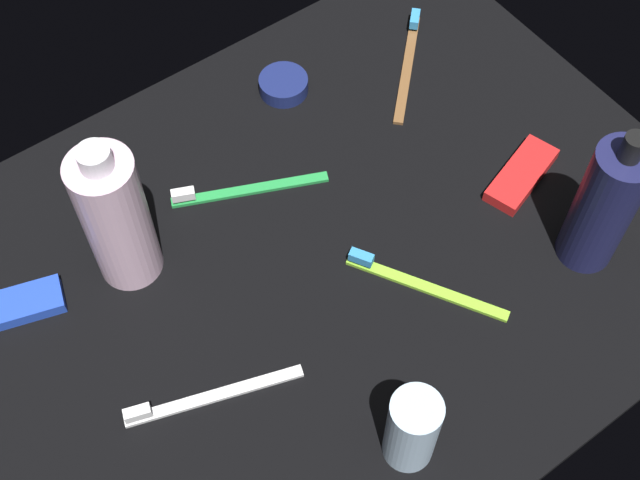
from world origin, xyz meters
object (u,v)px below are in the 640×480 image
(toothbrush_green, at_px, (240,189))
(snack_bar_red, at_px, (521,175))
(toothbrush_brown, at_px, (408,60))
(cream_tin_left, at_px, (284,85))
(bodywash_bottle, at_px, (116,218))
(toothbrush_lime, at_px, (417,282))
(snack_bar_blue, at_px, (13,307))
(deodorant_stick, at_px, (412,429))
(toothbrush_white, at_px, (203,398))
(lotion_bottle, at_px, (604,206))

(toothbrush_green, bearing_deg, snack_bar_red, -32.41)
(toothbrush_brown, relative_size, cream_tin_left, 2.28)
(toothbrush_green, xyz_separation_m, cream_tin_left, (0.13, 0.10, 0.00))
(bodywash_bottle, height_order, cream_tin_left, bodywash_bottle)
(bodywash_bottle, bearing_deg, toothbrush_lime, -40.79)
(bodywash_bottle, xyz_separation_m, cream_tin_left, (0.27, 0.11, -0.08))
(snack_bar_blue, relative_size, cream_tin_left, 1.73)
(bodywash_bottle, xyz_separation_m, deodorant_stick, (0.11, -0.33, -0.04))
(toothbrush_white, xyz_separation_m, toothbrush_brown, (0.45, 0.23, 0.00))
(toothbrush_brown, distance_m, cream_tin_left, 0.16)
(toothbrush_green, xyz_separation_m, toothbrush_white, (-0.17, -0.19, 0.00))
(toothbrush_lime, distance_m, toothbrush_brown, 0.32)
(toothbrush_lime, relative_size, cream_tin_left, 2.66)
(toothbrush_lime, height_order, cream_tin_left, toothbrush_lime)
(toothbrush_green, bearing_deg, cream_tin_left, 37.57)
(bodywash_bottle, height_order, snack_bar_blue, bodywash_bottle)
(toothbrush_brown, height_order, cream_tin_left, toothbrush_brown)
(toothbrush_green, xyz_separation_m, snack_bar_red, (0.27, -0.17, 0.00))
(lotion_bottle, relative_size, cream_tin_left, 3.21)
(deodorant_stick, bearing_deg, toothbrush_white, 130.19)
(toothbrush_white, relative_size, snack_bar_blue, 1.68)
(bodywash_bottle, bearing_deg, snack_bar_red, -21.19)
(toothbrush_lime, bearing_deg, deodorant_stick, -132.07)
(deodorant_stick, distance_m, toothbrush_brown, 0.50)
(deodorant_stick, distance_m, toothbrush_green, 0.35)
(bodywash_bottle, relative_size, snack_bar_red, 1.89)
(toothbrush_brown, distance_m, snack_bar_blue, 0.55)
(toothbrush_green, distance_m, cream_tin_left, 0.16)
(toothbrush_white, height_order, snack_bar_red, toothbrush_white)
(deodorant_stick, height_order, cream_tin_left, deodorant_stick)
(deodorant_stick, bearing_deg, lotion_bottle, 11.63)
(deodorant_stick, relative_size, toothbrush_brown, 0.76)
(lotion_bottle, distance_m, toothbrush_white, 0.44)
(cream_tin_left, bearing_deg, toothbrush_brown, -19.75)
(toothbrush_lime, height_order, toothbrush_brown, same)
(toothbrush_brown, bearing_deg, toothbrush_white, -152.53)
(deodorant_stick, xyz_separation_m, toothbrush_green, (0.03, 0.34, -0.05))
(deodorant_stick, xyz_separation_m, cream_tin_left, (0.16, 0.44, -0.04))
(snack_bar_red, height_order, cream_tin_left, cream_tin_left)
(bodywash_bottle, distance_m, toothbrush_white, 0.20)
(toothbrush_lime, relative_size, snack_bar_red, 1.54)
(toothbrush_lime, distance_m, cream_tin_left, 0.31)
(lotion_bottle, xyz_separation_m, toothbrush_lime, (-0.17, 0.07, -0.08))
(lotion_bottle, height_order, toothbrush_lime, lotion_bottle)
(toothbrush_white, height_order, snack_bar_blue, toothbrush_white)
(bodywash_bottle, distance_m, snack_bar_red, 0.46)
(snack_bar_blue, bearing_deg, toothbrush_green, 14.46)
(toothbrush_white, distance_m, toothbrush_brown, 0.50)
(bodywash_bottle, relative_size, toothbrush_brown, 1.43)
(lotion_bottle, height_order, bodywash_bottle, bodywash_bottle)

